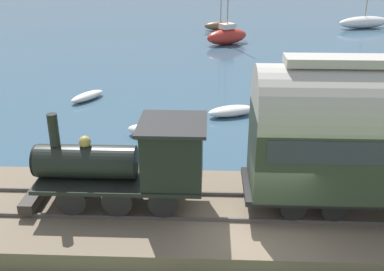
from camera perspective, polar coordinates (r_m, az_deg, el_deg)
The scene contains 11 objects.
ground_plane at distance 13.75m, azimuth 8.88°, elevation -13.70°, with size 200.00×200.00×0.00m, color #476033.
harbor_water at distance 55.48m, azimuth 4.14°, elevation 14.53°, with size 80.00×80.00×0.01m.
rail_embankment at distance 14.47m, azimuth 8.51°, elevation -10.16°, with size 5.01×56.00×0.72m.
steam_locomotive at distance 13.61m, azimuth -7.17°, elevation -3.05°, with size 2.09×5.59×2.93m.
sailboat_brown at distance 47.90m, azimuth 3.65°, elevation 13.87°, with size 1.78×3.55×9.37m.
sailboat_red at distance 40.80m, azimuth 4.46°, elevation 12.54°, with size 3.49×4.26×8.33m.
sailboat_white at distance 52.25m, azimuth 21.02°, elevation 13.30°, with size 3.27×6.12×8.27m.
rowboat_far_out at distance 20.75m, azimuth -5.75°, elevation 0.59°, with size 1.26×2.02×0.55m.
rowboat_off_pier at distance 23.25m, azimuth 5.02°, elevation 3.12°, with size 1.74×2.68×0.54m.
rowboat_mid_harbor at distance 26.81m, azimuth 18.85°, elevation 4.55°, with size 1.38×2.16×0.43m.
rowboat_near_shore at distance 26.31m, azimuth -13.15°, elevation 4.88°, with size 2.40×1.85×0.44m.
Camera 1 is at (-10.95, 1.61, 8.17)m, focal length 42.00 mm.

